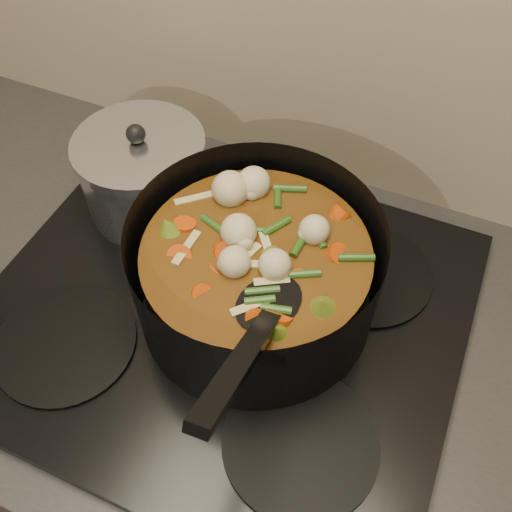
% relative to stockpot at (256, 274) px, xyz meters
% --- Properties ---
extents(counter, '(2.64, 0.64, 0.91)m').
position_rel_stockpot_xyz_m(counter, '(-0.04, -0.02, -0.54)').
color(counter, brown).
rests_on(counter, ground).
extents(stovetop, '(0.62, 0.54, 0.03)m').
position_rel_stockpot_xyz_m(stovetop, '(-0.04, -0.02, -0.08)').
color(stovetop, black).
rests_on(stovetop, counter).
extents(stockpot, '(0.34, 0.43, 0.22)m').
position_rel_stockpot_xyz_m(stockpot, '(0.00, 0.00, 0.00)').
color(stockpot, black).
rests_on(stockpot, stovetop).
extents(saucepan, '(0.19, 0.19, 0.15)m').
position_rel_stockpot_xyz_m(saucepan, '(-0.22, 0.10, -0.01)').
color(saucepan, silver).
rests_on(saucepan, stovetop).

